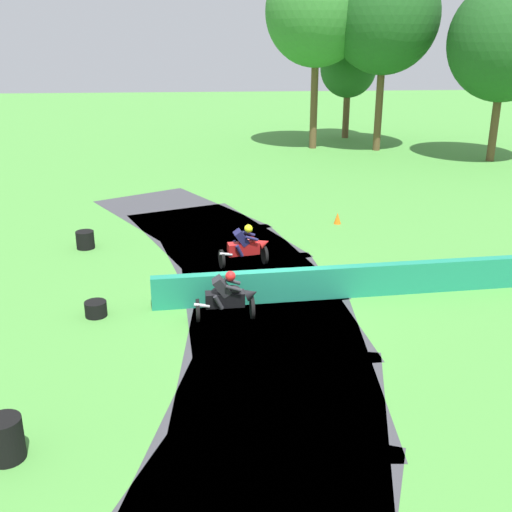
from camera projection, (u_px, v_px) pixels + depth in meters
name	position (u px, v px, depth m)	size (l,w,h in m)	color
ground_plane	(266.00, 301.00, 17.14)	(120.00, 120.00, 0.00)	#4C933D
track_asphalt	(231.00, 303.00, 17.00)	(8.89, 26.62, 0.01)	#3D3D42
safety_barrier	(434.00, 276.00, 17.69)	(0.30, 15.90, 0.90)	#1E8466
motorcycle_lead_black	(228.00, 297.00, 15.81)	(1.68, 0.74, 1.42)	black
motorcycle_chase_red	(246.00, 246.00, 19.46)	(1.69, 0.96, 1.42)	black
tire_stack_near	(5.00, 439.00, 10.76)	(0.63, 0.63, 0.80)	black
tire_stack_mid_a	(96.00, 309.00, 16.21)	(0.57, 0.57, 0.40)	black
tire_stack_mid_b	(85.00, 240.00, 21.18)	(0.61, 0.61, 0.60)	black
traffic_cone	(338.00, 218.00, 23.86)	(0.28, 0.28, 0.44)	orange
tree_far_left	(317.00, 12.00, 36.28)	(6.05, 6.05, 11.17)	brown
tree_far_right	(348.00, 68.00, 41.12)	(3.70, 3.70, 6.56)	brown
tree_mid_rise	(505.00, 41.00, 33.07)	(6.05, 6.05, 9.60)	brown
tree_behind_barrier	(385.00, 16.00, 35.69)	(6.27, 6.27, 11.03)	brown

